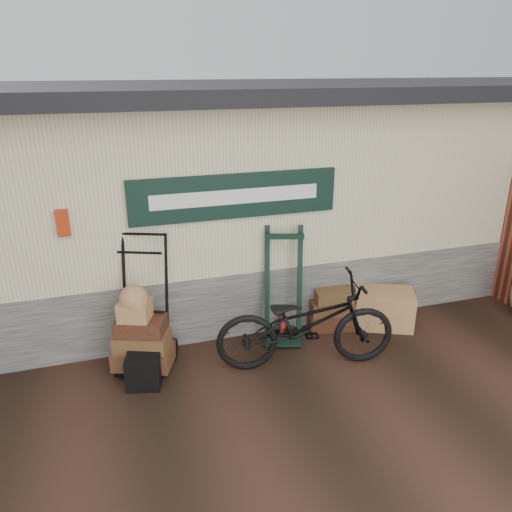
{
  "coord_description": "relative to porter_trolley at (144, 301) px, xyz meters",
  "views": [
    {
      "loc": [
        -1.87,
        -4.74,
        3.43
      ],
      "look_at": [
        -0.06,
        0.9,
        1.17
      ],
      "focal_mm": 35.0,
      "sensor_mm": 36.0,
      "label": 1
    }
  ],
  "objects": [
    {
      "name": "bicycle",
      "position": [
        1.81,
        -0.65,
        -0.2
      ],
      "size": [
        1.13,
        2.26,
        1.25
      ],
      "primitive_type": "imported",
      "rotation": [
        0.0,
        0.0,
        1.39
      ],
      "color": "black",
      "rests_on": "ground"
    },
    {
      "name": "black_trunk",
      "position": [
        -0.1,
        -0.48,
        -0.63
      ],
      "size": [
        0.45,
        0.41,
        0.38
      ],
      "primitive_type": "cube",
      "rotation": [
        0.0,
        0.0,
        -0.24
      ],
      "color": "black",
      "rests_on": "ground"
    },
    {
      "name": "station_building",
      "position": [
        1.51,
        2.01,
        0.79
      ],
      "size": [
        14.4,
        4.1,
        3.2
      ],
      "color": "#4C4C47",
      "rests_on": "ground"
    },
    {
      "name": "green_barrow",
      "position": [
        1.79,
        0.05,
        -0.06
      ],
      "size": [
        0.67,
        0.61,
        1.53
      ],
      "primitive_type": null,
      "rotation": [
        0.0,
        0.0,
        -0.3
      ],
      "color": "black",
      "rests_on": "ground"
    },
    {
      "name": "ground",
      "position": [
        1.52,
        -0.73,
        -0.82
      ],
      "size": [
        80.0,
        80.0,
        0.0
      ],
      "primitive_type": "plane",
      "color": "black",
      "rests_on": "ground"
    },
    {
      "name": "suitcase_stack",
      "position": [
        2.53,
        0.12,
        -0.54
      ],
      "size": [
        0.71,
        0.52,
        0.57
      ],
      "primitive_type": null,
      "rotation": [
        0.0,
        0.0,
        -0.19
      ],
      "color": "#381911",
      "rests_on": "ground"
    },
    {
      "name": "wicker_hamper",
      "position": [
        3.25,
        -0.05,
        -0.56
      ],
      "size": [
        0.94,
        0.8,
        0.52
      ],
      "primitive_type": "cube",
      "rotation": [
        0.0,
        0.0,
        -0.42
      ],
      "color": "#9B603E",
      "rests_on": "ground"
    },
    {
      "name": "porter_trolley",
      "position": [
        0.0,
        0.0,
        0.0
      ],
      "size": [
        0.99,
        0.88,
        1.65
      ],
      "primitive_type": null,
      "rotation": [
        0.0,
        0.0,
        -0.39
      ],
      "color": "black",
      "rests_on": "ground"
    }
  ]
}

